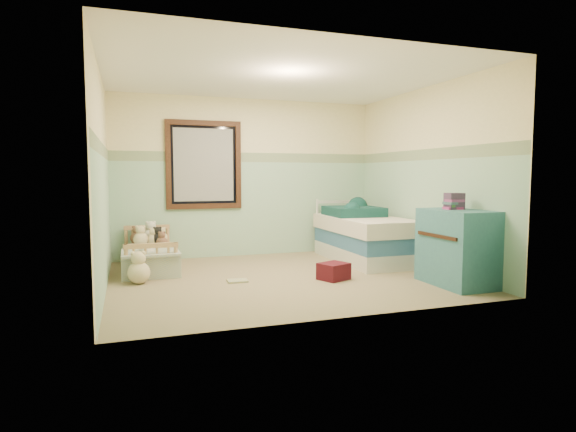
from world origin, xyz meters
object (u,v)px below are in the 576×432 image
object	(u,v)px
toddler_bed_frame	(150,264)
red_pillow	(334,271)
plush_floor_cream	(147,264)
plush_floor_tan	(139,273)
twin_bed_frame	(365,253)
dresser	(457,248)
floor_book	(237,281)

from	to	relation	value
toddler_bed_frame	red_pillow	world-z (taller)	red_pillow
red_pillow	toddler_bed_frame	bearing A→B (deg)	147.16
plush_floor_cream	plush_floor_tan	size ratio (longest dim) A/B	1.05
toddler_bed_frame	plush_floor_cream	bearing A→B (deg)	-97.75
twin_bed_frame	red_pillow	bearing A→B (deg)	-133.41
twin_bed_frame	red_pillow	world-z (taller)	twin_bed_frame
twin_bed_frame	dresser	bearing A→B (deg)	-81.54
dresser	red_pillow	world-z (taller)	dresser
plush_floor_tan	twin_bed_frame	size ratio (longest dim) A/B	0.14
plush_floor_tan	twin_bed_frame	bearing A→B (deg)	8.70
toddler_bed_frame	plush_floor_tan	bearing A→B (deg)	-100.65
twin_bed_frame	toddler_bed_frame	bearing A→B (deg)	173.94
floor_book	red_pillow	bearing A→B (deg)	-10.54
red_pillow	floor_book	distance (m)	1.19
plush_floor_tan	dresser	distance (m)	3.77
toddler_bed_frame	dresser	xyz separation A→B (m)	(3.39, -2.10, 0.36)
plush_floor_tan	dresser	world-z (taller)	dresser
toddler_bed_frame	floor_book	size ratio (longest dim) A/B	5.44
toddler_bed_frame	floor_book	xyz separation A→B (m)	(0.98, -1.11, -0.07)
plush_floor_tan	twin_bed_frame	world-z (taller)	plush_floor_tan
dresser	twin_bed_frame	bearing A→B (deg)	98.46
toddler_bed_frame	dresser	world-z (taller)	dresser
plush_floor_tan	dresser	xyz separation A→B (m)	(3.54, -1.26, 0.31)
plush_floor_cream	dresser	xyz separation A→B (m)	(3.43, -1.75, 0.31)
dresser	floor_book	size ratio (longest dim) A/B	3.68
dresser	red_pillow	distance (m)	1.48
toddler_bed_frame	plush_floor_tan	distance (m)	0.85
dresser	red_pillow	size ratio (longest dim) A/B	2.67
red_pillow	floor_book	size ratio (longest dim) A/B	1.38
toddler_bed_frame	red_pillow	xyz separation A→B (m)	(2.13, -1.38, 0.02)
dresser	toddler_bed_frame	bearing A→B (deg)	148.22
floor_book	twin_bed_frame	bearing A→B (deg)	22.37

